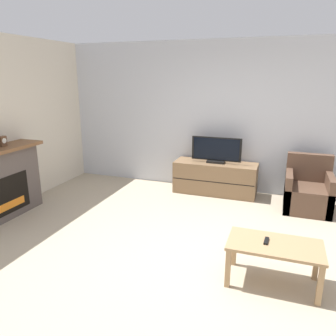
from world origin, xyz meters
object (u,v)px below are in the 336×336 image
(mantel_clock, at_px, (2,141))
(tv, at_px, (216,151))
(armchair, at_px, (307,192))
(coffee_table, at_px, (274,250))
(remote, at_px, (266,241))
(tv_stand, at_px, (215,178))
(fireplace, at_px, (0,183))

(mantel_clock, xyz_separation_m, tv, (2.79, 1.99, -0.36))
(mantel_clock, relative_size, armchair, 0.18)
(coffee_table, bearing_deg, armchair, 79.12)
(tv, bearing_deg, remote, -67.45)
(remote, bearing_deg, coffee_table, -5.10)
(tv_stand, height_order, coffee_table, tv_stand)
(fireplace, relative_size, remote, 9.26)
(fireplace, distance_m, armchair, 4.76)
(tv, height_order, armchair, tv)
(tv, xyz_separation_m, remote, (1.03, -2.48, -0.33))
(mantel_clock, xyz_separation_m, remote, (3.82, -0.49, -0.69))
(armchair, bearing_deg, tv_stand, 171.03)
(armchair, distance_m, remote, 2.30)
(tv_stand, xyz_separation_m, tv, (0.00, -0.00, 0.50))
(fireplace, bearing_deg, coffee_table, -5.22)
(fireplace, relative_size, coffee_table, 1.51)
(fireplace, height_order, armchair, fireplace)
(fireplace, bearing_deg, armchair, 23.48)
(fireplace, xyz_separation_m, remote, (3.84, -0.35, -0.09))
(mantel_clock, relative_size, tv, 0.17)
(fireplace, xyz_separation_m, coffee_table, (3.92, -0.36, -0.16))
(tv_stand, bearing_deg, tv, -90.00)
(mantel_clock, distance_m, armchair, 4.76)
(coffee_table, xyz_separation_m, remote, (-0.09, 0.01, 0.08))
(mantel_clock, distance_m, coffee_table, 4.01)
(armchair, bearing_deg, coffee_table, -100.88)
(coffee_table, bearing_deg, tv, 114.11)
(tv_stand, distance_m, armchair, 1.57)
(mantel_clock, xyz_separation_m, armchair, (4.34, 1.75, -0.87))
(fireplace, distance_m, tv_stand, 3.54)
(mantel_clock, height_order, tv_stand, mantel_clock)
(fireplace, relative_size, tv, 1.59)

